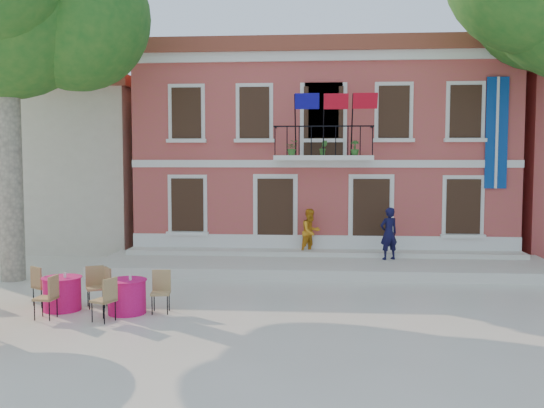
{
  "coord_description": "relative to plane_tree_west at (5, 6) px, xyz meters",
  "views": [
    {
      "loc": [
        1.88,
        -14.29,
        3.49
      ],
      "look_at": [
        0.48,
        3.5,
        2.13
      ],
      "focal_mm": 40.0,
      "sensor_mm": 36.0,
      "label": 1
    }
  ],
  "objects": [
    {
      "name": "cafe_table_3",
      "position": [
        4.44,
        -3.41,
        -7.28
      ],
      "size": [
        1.73,
        1.86,
        0.95
      ],
      "color": "#DA146F",
      "rests_on": "ground"
    },
    {
      "name": "ground",
      "position": [
        6.86,
        -2.22,
        -7.7
      ],
      "size": [
        90.0,
        90.0,
        0.0
      ],
      "primitive_type": "plane",
      "color": "beige",
      "rests_on": "ground"
    },
    {
      "name": "plane_tree_west",
      "position": [
        0.0,
        0.0,
        0.0
      ],
      "size": [
        5.32,
        5.32,
        10.45
      ],
      "color": "#A59E84",
      "rests_on": "ground"
    },
    {
      "name": "cafe_table_1",
      "position": [
        2.87,
        -3.25,
        -7.28
      ],
      "size": [
        1.87,
        1.67,
        0.95
      ],
      "color": "#DA146F",
      "rests_on": "ground"
    },
    {
      "name": "terrace",
      "position": [
        8.86,
        2.18,
        -7.55
      ],
      "size": [
        14.0,
        3.4,
        0.3
      ],
      "primitive_type": "cube",
      "color": "silver",
      "rests_on": "ground"
    },
    {
      "name": "pedestrian_navy",
      "position": [
        10.92,
        2.61,
        -6.58
      ],
      "size": [
        0.71,
        0.61,
        1.65
      ],
      "primitive_type": "imported",
      "rotation": [
        0.0,
        0.0,
        3.57
      ],
      "color": "black",
      "rests_on": "terrace"
    },
    {
      "name": "pedestrian_orange",
      "position": [
        8.46,
        3.37,
        -6.64
      ],
      "size": [
        0.94,
        0.92,
        1.52
      ],
      "primitive_type": "imported",
      "rotation": [
        0.0,
        0.0,
        0.69
      ],
      "color": "orange",
      "rests_on": "terrace"
    },
    {
      "name": "main_building",
      "position": [
        8.86,
        7.77,
        -3.92
      ],
      "size": [
        13.5,
        9.59,
        7.5
      ],
      "color": "#BA4348",
      "rests_on": "ground"
    },
    {
      "name": "neighbor_west",
      "position": [
        -2.64,
        8.78,
        -4.49
      ],
      "size": [
        9.4,
        9.4,
        6.4
      ],
      "color": "beige",
      "rests_on": "ground"
    }
  ]
}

